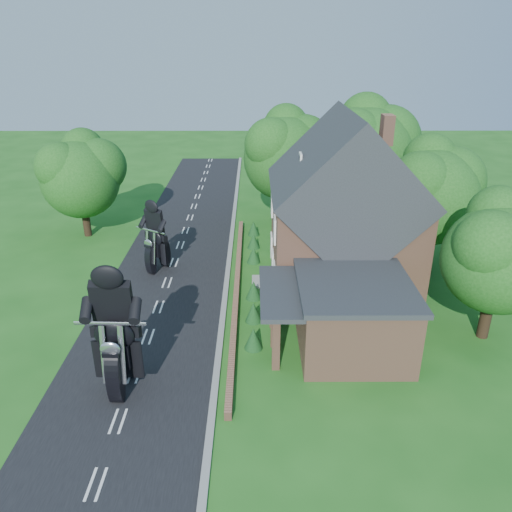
{
  "coord_description": "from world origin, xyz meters",
  "views": [
    {
      "loc": [
        5.34,
        -21.26,
        13.79
      ],
      "look_at": [
        5.44,
        3.7,
        2.8
      ],
      "focal_mm": 35.0,
      "sensor_mm": 36.0,
      "label": 1
    }
  ],
  "objects_px": {
    "annex": "(350,314)",
    "house": "(343,215)",
    "motorcycle_follow": "(158,260)",
    "garden_wall": "(237,287)",
    "motorcycle_lead": "(121,372)"
  },
  "relations": [
    {
      "from": "garden_wall",
      "to": "house",
      "type": "relative_size",
      "value": 2.15
    },
    {
      "from": "house",
      "to": "motorcycle_lead",
      "type": "xyz_separation_m",
      "value": [
        -10.74,
        -10.05,
        -3.45
      ]
    },
    {
      "from": "garden_wall",
      "to": "annex",
      "type": "bearing_deg",
      "value": -46.16
    },
    {
      "from": "motorcycle_lead",
      "to": "motorcycle_follow",
      "type": "relative_size",
      "value": 1.24
    },
    {
      "from": "garden_wall",
      "to": "motorcycle_follow",
      "type": "xyz_separation_m",
      "value": [
        -5.11,
        2.78,
        0.51
      ]
    },
    {
      "from": "garden_wall",
      "to": "annex",
      "type": "xyz_separation_m",
      "value": [
        5.57,
        -5.8,
        1.57
      ]
    },
    {
      "from": "annex",
      "to": "house",
      "type": "bearing_deg",
      "value": 84.76
    },
    {
      "from": "house",
      "to": "motorcycle_lead",
      "type": "relative_size",
      "value": 5.37
    },
    {
      "from": "annex",
      "to": "motorcycle_follow",
      "type": "bearing_deg",
      "value": 141.23
    },
    {
      "from": "garden_wall",
      "to": "house",
      "type": "distance_m",
      "value": 7.52
    },
    {
      "from": "motorcycle_lead",
      "to": "house",
      "type": "bearing_deg",
      "value": -135.11
    },
    {
      "from": "motorcycle_lead",
      "to": "garden_wall",
      "type": "bearing_deg",
      "value": -114.9
    },
    {
      "from": "house",
      "to": "motorcycle_lead",
      "type": "bearing_deg",
      "value": -136.91
    },
    {
      "from": "annex",
      "to": "motorcycle_follow",
      "type": "height_order",
      "value": "annex"
    },
    {
      "from": "garden_wall",
      "to": "motorcycle_lead",
      "type": "bearing_deg",
      "value": -116.7
    }
  ]
}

